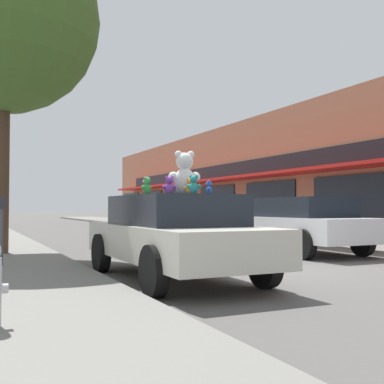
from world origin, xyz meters
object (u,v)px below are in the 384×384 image
parked_car_far_center (299,222)px  teddy_bear_orange (190,187)px  teddy_bear_pink (147,186)px  teddy_bear_blue (209,188)px  teddy_bear_teal (194,185)px  teddy_bear_green (147,186)px  plush_art_car (174,233)px  teddy_bear_giant (185,174)px  parking_meter (2,222)px  teddy_bear_purple (169,186)px  street_tree (4,19)px

parked_car_far_center → teddy_bear_orange: bearing=-145.5°
teddy_bear_pink → teddy_bear_blue: teddy_bear_pink is taller
teddy_bear_blue → teddy_bear_orange: (-0.26, 0.16, 0.02)m
teddy_bear_teal → teddy_bear_blue: bearing=-116.2°
teddy_bear_pink → teddy_bear_green: 0.19m
plush_art_car → teddy_bear_orange: (0.12, -0.41, 0.78)m
teddy_bear_green → parked_car_far_center: bearing=-176.1°
teddy_bear_pink → teddy_bear_giant: bearing=118.4°
parked_car_far_center → parking_meter: bearing=-173.4°
plush_art_car → parked_car_far_center: (4.82, 2.82, 0.04)m
teddy_bear_purple → plush_art_car: bearing=-124.4°
teddy_bear_blue → street_tree: street_tree is taller
teddy_bear_giant → teddy_bear_purple: (-0.31, -0.06, -0.21)m
parked_car_far_center → street_tree: 8.94m
teddy_bear_giant → street_tree: street_tree is taller
parked_car_far_center → parking_meter: 7.47m
teddy_bear_green → teddy_bear_orange: (0.66, -0.26, -0.01)m
teddy_bear_blue → parking_meter: teddy_bear_blue is taller
teddy_bear_blue → teddy_bear_teal: bearing=-34.7°
street_tree → parking_meter: bearing=-93.3°
teddy_bear_giant → parking_meter: (-2.77, 2.05, -0.84)m
teddy_bear_blue → teddy_bear_green: (-0.92, 0.42, 0.02)m
teddy_bear_orange → teddy_bear_giant: bearing=-75.4°
plush_art_car → teddy_bear_teal: size_ratio=14.92×
teddy_bear_giant → teddy_bear_purple: bearing=26.5°
plush_art_car → teddy_bear_teal: teddy_bear_teal is taller
teddy_bear_pink → teddy_bear_teal: (0.50, -0.78, -0.00)m
teddy_bear_giant → teddy_bear_orange: 0.39m
teddy_bear_teal → teddy_bear_pink: bearing=-21.2°
parked_car_far_center → street_tree: (-7.27, 1.77, 4.89)m
teddy_bear_purple → teddy_bear_blue: 0.68m
teddy_bear_green → street_tree: bearing=-93.0°
teddy_bear_giant → teddy_bear_blue: 0.58m
teddy_bear_blue → parking_meter: bearing=-102.3°
teddy_bear_blue → street_tree: bearing=-123.2°
teddy_bear_pink → teddy_bear_blue: bearing=94.3°
teddy_bear_blue → parking_meter: size_ratio=0.19×
plush_art_car → parking_meter: (-2.61, 1.96, 0.18)m
teddy_bear_teal → parked_car_far_center: size_ratio=0.07×
teddy_bear_giant → street_tree: size_ratio=0.10×
teddy_bear_teal → parking_meter: (-2.62, 2.72, -0.62)m
teddy_bear_green → teddy_bear_orange: size_ratio=1.04×
teddy_bear_teal → street_tree: size_ratio=0.04×
teddy_bear_teal → teddy_bear_purple: (-0.17, 0.61, 0.01)m
teddy_bear_purple → teddy_bear_orange: bearing=147.1°
teddy_bear_giant → teddy_bear_orange: teddy_bear_giant is taller
teddy_bear_giant → parking_meter: teddy_bear_giant is taller
teddy_bear_giant → parking_meter: bearing=-21.2°
teddy_bear_teal → teddy_bear_orange: bearing=-70.2°
teddy_bear_purple → teddy_bear_green: size_ratio=1.11×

